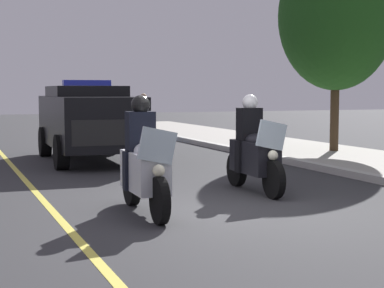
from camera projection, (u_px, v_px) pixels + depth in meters
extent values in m
plane|color=#333335|center=(222.00, 210.00, 9.26)|extent=(80.00, 80.00, 0.00)
cube|color=#E0D14C|center=(63.00, 223.00, 8.39)|extent=(48.00, 0.12, 0.01)
cylinder|color=black|center=(160.00, 201.00, 8.27)|extent=(0.64, 0.14, 0.64)
cylinder|color=black|center=(132.00, 185.00, 9.68)|extent=(0.64, 0.16, 0.64)
cube|color=silver|center=(145.00, 172.00, 8.93)|extent=(1.21, 0.48, 0.56)
ellipsoid|color=silver|center=(146.00, 151.00, 8.86)|extent=(0.57, 0.34, 0.24)
cube|color=silver|center=(157.00, 146.00, 8.30)|extent=(0.08, 0.56, 0.53)
sphere|color=#F9F4CC|center=(159.00, 171.00, 8.28)|extent=(0.17, 0.17, 0.17)
sphere|color=red|center=(143.00, 150.00, 8.38)|extent=(0.09, 0.09, 0.09)
sphere|color=#1933F2|center=(166.00, 150.00, 8.49)|extent=(0.09, 0.09, 0.09)
cube|color=black|center=(140.00, 132.00, 9.10)|extent=(0.29, 0.41, 0.60)
cube|color=black|center=(155.00, 170.00, 9.16)|extent=(0.18, 0.15, 0.56)
cube|color=black|center=(128.00, 171.00, 9.02)|extent=(0.18, 0.15, 0.56)
sphere|color=black|center=(140.00, 105.00, 9.04)|extent=(0.28, 0.28, 0.28)
cylinder|color=black|center=(274.00, 180.00, 10.22)|extent=(0.64, 0.14, 0.64)
cylinder|color=black|center=(237.00, 169.00, 11.63)|extent=(0.64, 0.16, 0.64)
cube|color=black|center=(255.00, 157.00, 10.88)|extent=(1.21, 0.48, 0.56)
ellipsoid|color=black|center=(256.00, 140.00, 10.81)|extent=(0.57, 0.34, 0.24)
cube|color=silver|center=(271.00, 135.00, 10.25)|extent=(0.08, 0.56, 0.53)
sphere|color=#F9F4CC|center=(273.00, 155.00, 10.23)|extent=(0.17, 0.17, 0.17)
sphere|color=red|center=(259.00, 139.00, 10.33)|extent=(0.09, 0.09, 0.09)
sphere|color=#1933F2|center=(276.00, 139.00, 10.44)|extent=(0.09, 0.09, 0.09)
cube|color=black|center=(249.00, 125.00, 11.05)|extent=(0.29, 0.41, 0.60)
cube|color=black|center=(261.00, 156.00, 11.11)|extent=(0.18, 0.15, 0.56)
cube|color=black|center=(240.00, 157.00, 10.97)|extent=(0.18, 0.15, 0.56)
sphere|color=white|center=(250.00, 102.00, 11.00)|extent=(0.28, 0.28, 0.28)
cube|color=black|center=(88.00, 121.00, 15.69)|extent=(4.95, 2.04, 1.24)
cube|color=black|center=(85.00, 93.00, 15.91)|extent=(2.45, 1.82, 0.36)
cube|color=#2633D8|center=(87.00, 83.00, 15.70)|extent=(0.32, 1.21, 0.14)
cube|color=black|center=(108.00, 132.00, 13.45)|extent=(0.17, 1.62, 0.56)
cylinder|color=black|center=(139.00, 150.00, 14.59)|extent=(0.81, 0.30, 0.80)
cylinder|color=black|center=(61.00, 152.00, 13.98)|extent=(0.81, 0.30, 0.80)
cylinder|color=black|center=(110.00, 140.00, 17.50)|extent=(0.81, 0.30, 0.80)
cylinder|color=black|center=(45.00, 142.00, 16.88)|extent=(0.81, 0.30, 0.80)
cylinder|color=black|center=(148.00, 133.00, 21.34)|extent=(0.66, 0.06, 0.66)
cylinder|color=black|center=(140.00, 131.00, 22.37)|extent=(0.66, 0.06, 0.66)
cube|color=blue|center=(144.00, 124.00, 21.83)|extent=(1.00, 0.09, 0.36)
cube|color=black|center=(143.00, 107.00, 21.82)|extent=(0.25, 0.33, 0.56)
sphere|color=tan|center=(143.00, 96.00, 21.76)|extent=(0.22, 0.22, 0.22)
cylinder|color=#42301E|center=(335.00, 107.00, 17.35)|extent=(0.24, 0.24, 2.47)
ellipsoid|color=#1E4C19|center=(336.00, 16.00, 17.13)|extent=(3.21, 3.21, 4.13)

